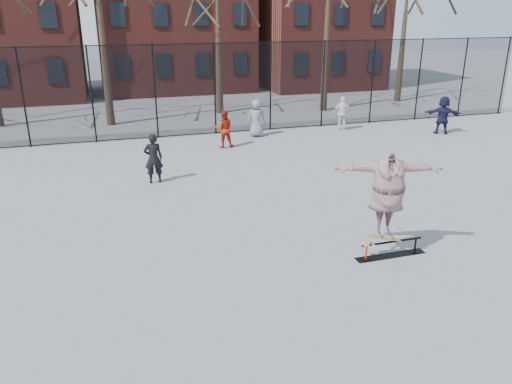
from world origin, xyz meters
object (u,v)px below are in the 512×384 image
object	(u,v)px
skate_rail	(391,250)
skateboard	(383,240)
bystander_black	(153,158)
bystander_extra	(256,118)
bystander_red	(224,129)
bystander_navy	(443,115)
bystander_white	(342,113)
skater	(387,198)

from	to	relation	value
skate_rail	skateboard	xyz separation A→B (m)	(-0.23, 0.00, 0.29)
skate_rail	bystander_black	xyz separation A→B (m)	(-4.63, 6.82, 0.67)
bystander_extra	bystander_black	bearing A→B (deg)	54.82
bystander_black	bystander_red	distance (m)	4.84
skate_rail	bystander_navy	xyz separation A→B (m)	(8.57, 9.86, 0.71)
bystander_black	bystander_navy	xyz separation A→B (m)	(13.20, 3.04, 0.03)
bystander_navy	bystander_extra	size ratio (longest dim) A/B	1.04
skate_rail	bystander_red	bearing A→B (deg)	97.73
bystander_white	bystander_black	bearing A→B (deg)	45.36
skater	bystander_navy	size ratio (longest dim) A/B	1.38
skate_rail	bystander_red	world-z (taller)	bystander_red
bystander_black	skateboard	bearing A→B (deg)	122.96
skateboard	bystander_red	xyz separation A→B (m)	(-1.19, 10.44, 0.34)
bystander_black	bystander_white	world-z (taller)	bystander_black
bystander_navy	skater	bearing A→B (deg)	77.27
bystander_black	bystander_red	xyz separation A→B (m)	(3.21, 3.62, -0.05)
skateboard	skater	bearing A→B (deg)	-90.00
bystander_black	bystander_navy	size ratio (longest dim) A/B	0.96
skateboard	bystander_white	world-z (taller)	bystander_white
bystander_black	bystander_white	distance (m)	10.47
skater	skate_rail	bearing A→B (deg)	16.02
skate_rail	bystander_navy	distance (m)	13.08
skater	bystander_navy	distance (m)	13.23
skate_rail	bystander_white	size ratio (longest dim) A/B	1.09
bystander_extra	skater	bearing A→B (deg)	96.90
bystander_white	bystander_extra	size ratio (longest dim) A/B	0.96
bystander_black	bystander_white	xyz separation A→B (m)	(9.19, 5.00, -0.03)
skateboard	bystander_extra	bearing A→B (deg)	87.01
skate_rail	bystander_extra	bearing A→B (deg)	88.13
skateboard	bystander_navy	distance (m)	13.22
skate_rail	bystander_white	distance (m)	12.69
skate_rail	bystander_extra	world-z (taller)	bystander_extra
skate_rail	skateboard	size ratio (longest dim) A/B	1.88
skate_rail	bystander_black	world-z (taller)	bystander_black
skate_rail	bystander_white	bearing A→B (deg)	68.89
bystander_white	bystander_navy	bearing A→B (deg)	170.71
skateboard	skater	distance (m)	1.02
bystander_black	bystander_red	bearing A→B (deg)	-131.44
skateboard	skater	size ratio (longest dim) A/B	0.39
bystander_black	bystander_extra	bearing A→B (deg)	-134.92
skate_rail	bystander_navy	world-z (taller)	bystander_navy
bystander_red	skateboard	bearing A→B (deg)	104.05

